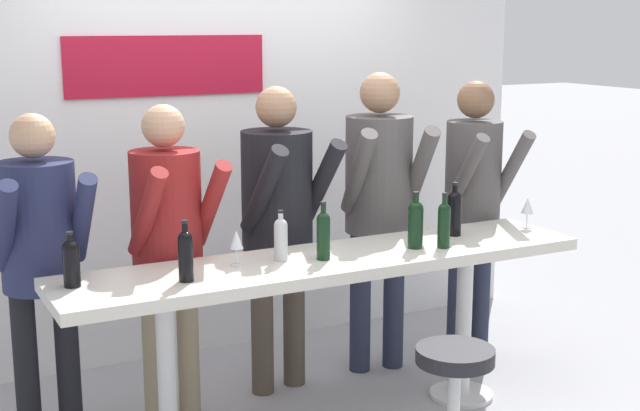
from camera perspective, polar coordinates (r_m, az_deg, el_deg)
back_wall at (r=5.73m, az=-6.29°, el=4.15°), size 4.39×0.12×2.71m
tasting_table at (r=4.56m, az=0.52°, el=-4.87°), size 2.79×0.59×0.93m
bar_stool at (r=4.25m, az=8.57°, el=-11.73°), size 0.38×0.38×0.64m
person_far_left at (r=4.59m, az=-17.50°, el=-2.35°), size 0.46×0.55×1.68m
person_left at (r=4.69m, az=-9.72°, el=-1.49°), size 0.48×0.58×1.69m
person_center_left at (r=4.99m, az=-2.69°, el=-0.10°), size 0.53×0.62×1.76m
person_center at (r=5.29m, az=3.81°, el=0.99°), size 0.54×0.64×1.82m
person_center_right at (r=5.58m, az=9.81°, el=1.11°), size 0.43×0.55×1.75m
wine_bottle_0 at (r=4.43m, az=-2.52°, el=-2.04°), size 0.07×0.07×0.26m
wine_bottle_1 at (r=4.44m, az=0.22°, el=-1.79°), size 0.07×0.07×0.30m
wine_bottle_2 at (r=4.70m, az=6.14°, el=-1.06°), size 0.08×0.08×0.30m
wine_bottle_3 at (r=4.72m, az=7.94°, el=-1.11°), size 0.07×0.07×0.29m
wine_bottle_4 at (r=4.12m, az=-8.60°, el=-3.05°), size 0.07×0.07×0.29m
wine_bottle_5 at (r=5.00m, az=8.60°, el=-0.34°), size 0.08×0.08×0.30m
wine_bottle_6 at (r=4.15m, az=-15.64°, el=-3.43°), size 0.08×0.08×0.25m
wine_glass_0 at (r=5.26m, az=13.14°, el=-0.07°), size 0.07×0.07×0.18m
wine_glass_1 at (r=4.35m, az=-5.38°, el=-2.26°), size 0.07×0.07×0.18m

